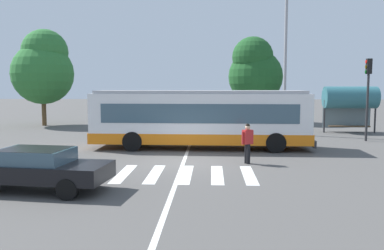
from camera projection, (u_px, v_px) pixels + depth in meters
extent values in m
plane|color=#514F4C|center=(182.00, 162.00, 17.49)|extent=(160.00, 160.00, 0.00)
cylinder|color=black|center=(270.00, 137.00, 22.30)|extent=(1.01, 0.32, 1.00)
cylinder|color=black|center=(276.00, 143.00, 19.97)|extent=(1.01, 0.32, 1.00)
cylinder|color=black|center=(141.00, 136.00, 22.77)|extent=(1.01, 0.32, 1.00)
cylinder|color=black|center=(133.00, 141.00, 20.44)|extent=(1.01, 0.32, 1.00)
cube|color=white|center=(200.00, 118.00, 21.27)|extent=(11.25, 2.74, 2.55)
cube|color=orange|center=(200.00, 137.00, 21.37)|extent=(11.36, 2.77, 0.55)
cube|color=#3D5666|center=(200.00, 112.00, 21.24)|extent=(9.91, 2.77, 0.96)
cube|color=#3D5666|center=(308.00, 114.00, 20.89)|extent=(0.08, 2.24, 1.63)
cube|color=black|center=(309.00, 97.00, 20.80)|extent=(0.09, 1.94, 0.28)
cube|color=#99999E|center=(200.00, 92.00, 21.14)|extent=(10.80, 2.53, 0.16)
cube|color=#28282B|center=(310.00, 141.00, 21.02)|extent=(0.16, 2.55, 0.36)
cylinder|color=black|center=(246.00, 154.00, 17.27)|extent=(0.16, 0.16, 0.85)
cylinder|color=black|center=(248.00, 154.00, 17.13)|extent=(0.16, 0.16, 0.85)
cube|color=#B22323|center=(248.00, 137.00, 17.13)|extent=(0.48, 0.42, 0.60)
cylinder|color=#B22323|center=(243.00, 138.00, 17.03)|extent=(0.10, 0.10, 0.55)
cylinder|color=#B22323|center=(252.00, 137.00, 17.24)|extent=(0.10, 0.10, 0.55)
sphere|color=tan|center=(248.00, 127.00, 17.09)|extent=(0.22, 0.22, 0.22)
sphere|color=black|center=(248.00, 126.00, 17.08)|extent=(0.19, 0.19, 0.19)
cylinder|color=black|center=(91.00, 177.00, 13.38)|extent=(0.66, 0.27, 0.64)
cylinder|color=black|center=(67.00, 189.00, 11.74)|extent=(0.66, 0.27, 0.64)
cylinder|color=black|center=(14.00, 174.00, 13.83)|extent=(0.66, 0.27, 0.64)
cube|color=black|center=(38.00, 171.00, 12.75)|extent=(4.68, 2.32, 0.52)
cube|color=#3D5666|center=(35.00, 156.00, 12.72)|extent=(2.33, 1.84, 0.44)
cube|color=black|center=(34.00, 150.00, 12.70)|extent=(2.14, 1.74, 0.09)
cylinder|color=black|center=(124.00, 123.00, 32.39)|extent=(0.24, 0.65, 0.64)
cylinder|color=black|center=(144.00, 123.00, 32.21)|extent=(0.24, 0.65, 0.64)
cylinder|color=black|center=(113.00, 126.00, 29.63)|extent=(0.24, 0.65, 0.64)
cylinder|color=black|center=(135.00, 127.00, 29.45)|extent=(0.24, 0.65, 0.64)
cube|color=#AD1E1E|center=(129.00, 121.00, 30.89)|extent=(2.09, 4.60, 0.52)
cube|color=#3D5666|center=(129.00, 114.00, 30.75)|extent=(1.73, 2.25, 0.44)
cube|color=#AD1E1E|center=(129.00, 112.00, 30.73)|extent=(1.65, 2.07, 0.09)
cylinder|color=black|center=(156.00, 124.00, 31.73)|extent=(0.22, 0.65, 0.64)
cylinder|color=black|center=(177.00, 124.00, 31.60)|extent=(0.22, 0.65, 0.64)
cylinder|color=black|center=(149.00, 127.00, 28.96)|extent=(0.22, 0.65, 0.64)
cylinder|color=black|center=(172.00, 128.00, 28.83)|extent=(0.22, 0.65, 0.64)
cube|color=#196B70|center=(163.00, 121.00, 30.25)|extent=(1.95, 4.55, 0.52)
cube|color=#3D5666|center=(163.00, 115.00, 30.11)|extent=(1.66, 2.21, 0.44)
cube|color=#196B70|center=(163.00, 113.00, 30.09)|extent=(1.59, 2.02, 0.09)
cylinder|color=black|center=(188.00, 124.00, 31.84)|extent=(0.21, 0.64, 0.64)
cylinder|color=black|center=(209.00, 124.00, 31.73)|extent=(0.21, 0.64, 0.64)
cylinder|color=black|center=(185.00, 127.00, 29.07)|extent=(0.21, 0.64, 0.64)
cylinder|color=black|center=(208.00, 127.00, 28.96)|extent=(0.21, 0.64, 0.64)
cube|color=black|center=(197.00, 121.00, 30.37)|extent=(1.90, 4.53, 0.52)
cube|color=#3D5666|center=(197.00, 115.00, 30.23)|extent=(1.64, 2.19, 0.44)
cube|color=black|center=(197.00, 112.00, 30.22)|extent=(1.56, 2.01, 0.09)
cylinder|color=black|center=(225.00, 124.00, 31.92)|extent=(0.24, 0.65, 0.64)
cylinder|color=black|center=(246.00, 124.00, 31.72)|extent=(0.24, 0.65, 0.64)
cylinder|color=black|center=(223.00, 127.00, 29.16)|extent=(0.24, 0.65, 0.64)
cylinder|color=black|center=(247.00, 127.00, 28.97)|extent=(0.24, 0.65, 0.64)
cube|color=white|center=(235.00, 121.00, 30.41)|extent=(2.13, 4.62, 0.52)
cube|color=#3D5666|center=(235.00, 115.00, 30.28)|extent=(1.75, 2.27, 0.44)
cube|color=white|center=(235.00, 112.00, 30.26)|extent=(1.66, 2.08, 0.09)
cylinder|color=black|center=(256.00, 124.00, 31.75)|extent=(0.24, 0.65, 0.64)
cylinder|color=black|center=(277.00, 124.00, 31.57)|extent=(0.24, 0.65, 0.64)
cylinder|color=black|center=(258.00, 127.00, 28.99)|extent=(0.24, 0.65, 0.64)
cylinder|color=black|center=(281.00, 128.00, 28.81)|extent=(0.24, 0.65, 0.64)
cube|color=#B7BABF|center=(268.00, 121.00, 30.25)|extent=(2.08, 4.60, 0.52)
cube|color=#3D5666|center=(268.00, 115.00, 30.11)|extent=(1.72, 2.25, 0.44)
cube|color=#B7BABF|center=(268.00, 113.00, 30.10)|extent=(1.64, 2.06, 0.09)
cylinder|color=#28282B|center=(367.00, 108.00, 24.08)|extent=(0.14, 0.14, 4.00)
cube|color=black|center=(369.00, 66.00, 23.84)|extent=(0.28, 0.32, 0.90)
cylinder|color=red|center=(366.00, 62.00, 23.83)|extent=(0.04, 0.20, 0.20)
cylinder|color=#463707|center=(366.00, 67.00, 23.86)|extent=(0.04, 0.20, 0.20)
cylinder|color=#093B10|center=(366.00, 72.00, 23.89)|extent=(0.04, 0.20, 0.20)
cylinder|color=#28282B|center=(324.00, 116.00, 28.53)|extent=(0.12, 0.12, 2.30)
cylinder|color=#28282B|center=(375.00, 116.00, 28.36)|extent=(0.12, 0.12, 2.30)
cube|color=slate|center=(346.00, 114.00, 29.13)|extent=(3.38, 0.04, 1.93)
cylinder|color=#2D6670|center=(350.00, 97.00, 28.31)|extent=(3.59, 1.54, 1.54)
cube|color=#4C3823|center=(349.00, 126.00, 28.51)|extent=(2.81, 0.36, 0.08)
cylinder|color=#939399|center=(285.00, 62.00, 27.05)|extent=(0.20, 0.20, 9.70)
cylinder|color=brown|center=(44.00, 110.00, 33.43)|extent=(0.36, 0.36, 2.52)
sphere|color=#2D7033|center=(43.00, 74.00, 33.13)|extent=(5.00, 5.00, 5.00)
sphere|color=#2D7033|center=(45.00, 52.00, 33.11)|extent=(3.75, 3.75, 3.75)
cylinder|color=brown|center=(255.00, 109.00, 36.34)|extent=(0.36, 0.36, 2.40)
sphere|color=#1E5123|center=(256.00, 77.00, 36.06)|extent=(4.83, 4.83, 4.83)
sphere|color=#1E5123|center=(253.00, 57.00, 35.55)|extent=(3.62, 3.62, 3.62)
cube|color=silver|center=(93.00, 173.00, 15.33)|extent=(0.45, 3.23, 0.01)
cube|color=silver|center=(124.00, 174.00, 15.28)|extent=(0.45, 3.23, 0.01)
cube|color=silver|center=(155.00, 174.00, 15.22)|extent=(0.45, 3.23, 0.01)
cube|color=silver|center=(186.00, 174.00, 15.17)|extent=(0.45, 3.23, 0.01)
cube|color=silver|center=(217.00, 175.00, 15.11)|extent=(0.45, 3.23, 0.01)
cube|color=silver|center=(249.00, 175.00, 15.05)|extent=(0.45, 3.23, 0.01)
cube|color=silver|center=(186.00, 155.00, 19.48)|extent=(0.16, 24.00, 0.01)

